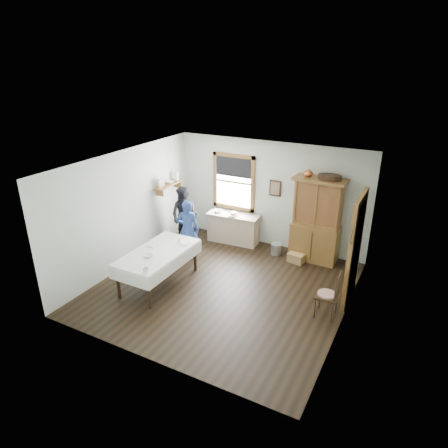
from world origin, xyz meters
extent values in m
cube|color=black|center=(0.00, 0.00, 0.01)|extent=(5.00, 5.00, 0.01)
cube|color=white|center=(0.00, 0.00, 2.70)|extent=(5.00, 5.00, 0.01)
cube|color=silver|center=(0.00, 2.50, 1.35)|extent=(5.00, 0.01, 2.70)
cube|color=silver|center=(0.00, -2.50, 1.35)|extent=(5.00, 0.01, 2.70)
cube|color=silver|center=(-2.50, 0.00, 1.35)|extent=(0.01, 5.00, 2.70)
cube|color=silver|center=(2.50, 0.00, 1.35)|extent=(0.01, 5.00, 2.70)
cube|color=white|center=(-1.00, 2.48, 1.55)|extent=(1.00, 0.02, 1.30)
cube|color=brown|center=(-1.00, 2.46, 2.25)|extent=(1.18, 0.06, 0.09)
cube|color=brown|center=(-1.00, 2.46, 0.85)|extent=(1.18, 0.06, 0.09)
cube|color=brown|center=(-1.54, 2.46, 1.55)|extent=(0.09, 0.06, 1.48)
cube|color=brown|center=(-0.46, 2.46, 1.55)|extent=(0.09, 0.06, 1.48)
cube|color=black|center=(-1.00, 2.44, 1.95)|extent=(0.98, 0.03, 0.50)
cube|color=#4E4438|center=(2.47, 0.85, 1.05)|extent=(0.03, 0.90, 2.10)
cube|color=brown|center=(2.44, 0.34, 1.05)|extent=(0.08, 0.12, 2.10)
cube|color=brown|center=(2.44, 1.36, 1.05)|extent=(0.08, 0.12, 2.10)
cube|color=brown|center=(2.44, 0.85, 2.16)|extent=(0.08, 1.14, 0.12)
cube|color=brown|center=(-2.37, 1.50, 1.55)|extent=(0.24, 1.00, 0.04)
cube|color=brown|center=(-2.37, 1.10, 1.45)|extent=(0.22, 0.03, 0.18)
cube|color=brown|center=(-2.37, 1.90, 1.45)|extent=(0.22, 0.03, 0.18)
cube|color=tan|center=(-2.37, 1.20, 1.68)|extent=(0.03, 0.22, 0.24)
cylinder|color=white|center=(-2.37, 1.85, 1.68)|extent=(0.12, 0.12, 0.22)
cube|color=#301E10|center=(0.15, 2.46, 1.55)|extent=(0.30, 0.04, 0.40)
torus|color=black|center=(2.45, 0.30, 1.72)|extent=(0.01, 0.27, 0.27)
cube|color=tan|center=(-0.85, 2.17, 0.39)|extent=(1.39, 0.61, 0.78)
cube|color=brown|center=(1.32, 2.17, 1.02)|extent=(1.21, 0.59, 2.04)
cube|color=white|center=(-1.30, -0.49, 0.39)|extent=(1.03, 1.94, 0.77)
cube|color=#301E10|center=(2.18, 0.04, 0.48)|extent=(0.46, 0.46, 0.95)
cube|color=#9DA1A5|center=(0.43, 2.01, 0.14)|extent=(0.27, 0.27, 0.28)
cube|color=olive|center=(1.01, 1.84, 0.11)|extent=(0.41, 0.32, 0.22)
imported|color=navy|center=(-1.39, 0.82, 0.69)|extent=(0.60, 0.50, 1.39)
imported|color=black|center=(-1.89, 1.45, 0.72)|extent=(0.74, 0.59, 1.44)
imported|color=white|center=(-0.97, -1.30, 0.82)|extent=(0.12, 0.12, 0.09)
imported|color=white|center=(-1.14, 0.08, 0.82)|extent=(0.12, 0.12, 0.09)
imported|color=white|center=(-1.32, -0.77, 0.80)|extent=(0.27, 0.27, 0.05)
imported|color=#77614F|center=(-0.90, 2.06, 0.79)|extent=(0.21, 0.26, 0.02)
imported|color=white|center=(-1.27, 2.11, 0.81)|extent=(0.28, 0.28, 0.07)
imported|color=white|center=(-2.37, 1.55, 1.60)|extent=(0.22, 0.22, 0.05)
camera|label=1|loc=(3.44, -6.48, 4.55)|focal=32.00mm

